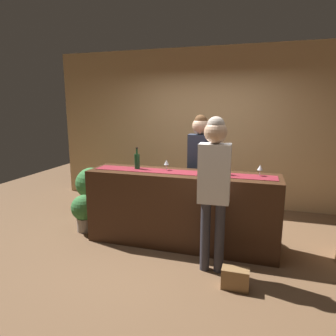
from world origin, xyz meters
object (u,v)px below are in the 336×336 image
object	(u,v)px
handbag	(235,279)
potted_plant_small	(84,210)
wine_glass_near_customer	(166,163)
wine_bottle_amber	(201,165)
wine_bottle_clear	(222,166)
bartender	(200,160)
potted_plant_tall	(92,187)
wine_bottle_green	(137,161)
customer_sipping	(214,178)
wine_glass_mid_counter	(260,168)

from	to	relation	value
handbag	potted_plant_small	bearing A→B (deg)	159.82
potted_plant_small	handbag	distance (m)	2.45
wine_glass_near_customer	potted_plant_small	xyz separation A→B (m)	(-1.27, -0.07, -0.78)
wine_bottle_amber	wine_bottle_clear	size ratio (longest dim) A/B	1.00
bartender	handbag	size ratio (longest dim) A/B	6.20
wine_bottle_amber	potted_plant_tall	bearing A→B (deg)	160.44
wine_bottle_green	bartender	bearing A→B (deg)	34.80
wine_bottle_clear	customer_sipping	distance (m)	0.60
customer_sipping	bartender	bearing A→B (deg)	105.74
customer_sipping	wine_glass_mid_counter	bearing A→B (deg)	51.11
wine_glass_mid_counter	bartender	bearing A→B (deg)	149.44
wine_bottle_clear	potted_plant_tall	bearing A→B (deg)	162.95
wine_glass_mid_counter	potted_plant_small	size ratio (longest dim) A/B	0.26
wine_glass_near_customer	potted_plant_small	size ratio (longest dim) A/B	0.26
wine_bottle_amber	handbag	world-z (taller)	wine_bottle_amber
customer_sipping	potted_plant_tall	world-z (taller)	customer_sipping
bartender	customer_sipping	size ratio (longest dim) A/B	0.99
wine_bottle_green	wine_glass_near_customer	bearing A→B (deg)	3.52
customer_sipping	handbag	world-z (taller)	customer_sipping
bartender	wine_bottle_clear	bearing A→B (deg)	125.20
potted_plant_tall	wine_glass_near_customer	bearing A→B (deg)	-23.33
wine_glass_near_customer	customer_sipping	xyz separation A→B (m)	(0.74, -0.63, -0.01)
wine_glass_near_customer	bartender	world-z (taller)	bartender
wine_glass_mid_counter	potted_plant_tall	distance (m)	2.95
wine_bottle_amber	wine_glass_near_customer	size ratio (longest dim) A/B	2.10
wine_bottle_green	handbag	xyz separation A→B (m)	(1.44, -0.89, -1.00)
wine_bottle_clear	potted_plant_small	size ratio (longest dim) A/B	0.54
handbag	potted_plant_tall	bearing A→B (deg)	148.49
potted_plant_tall	potted_plant_small	world-z (taller)	potted_plant_tall
wine_glass_mid_counter	wine_glass_near_customer	bearing A→B (deg)	-179.49
wine_glass_mid_counter	handbag	world-z (taller)	wine_glass_mid_counter
wine_bottle_clear	customer_sipping	xyz separation A→B (m)	(-0.01, -0.60, -0.02)
potted_plant_small	handbag	world-z (taller)	potted_plant_small
potted_plant_small	handbag	size ratio (longest dim) A/B	2.00
customer_sipping	potted_plant_small	world-z (taller)	customer_sipping
potted_plant_small	wine_bottle_clear	bearing A→B (deg)	1.18
potted_plant_tall	handbag	xyz separation A→B (m)	(2.61, -1.60, -0.36)
wine_glass_near_customer	wine_bottle_green	bearing A→B (deg)	-176.48
customer_sipping	potted_plant_tall	distance (m)	2.74
wine_glass_near_customer	bartender	size ratio (longest dim) A/B	0.08
potted_plant_tall	handbag	distance (m)	3.08
bartender	potted_plant_tall	size ratio (longest dim) A/B	2.16
wine_bottle_amber	wine_glass_mid_counter	bearing A→B (deg)	4.56
wine_glass_mid_counter	potted_plant_small	bearing A→B (deg)	-178.06
wine_glass_near_customer	potted_plant_small	bearing A→B (deg)	-176.70
wine_bottle_amber	potted_plant_tall	distance (m)	2.28
potted_plant_tall	potted_plant_small	distance (m)	0.83
wine_glass_near_customer	handbag	xyz separation A→B (m)	(1.02, -0.92, -1.00)
customer_sipping	potted_plant_tall	size ratio (longest dim) A/B	2.17
wine_bottle_clear	potted_plant_tall	distance (m)	2.53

